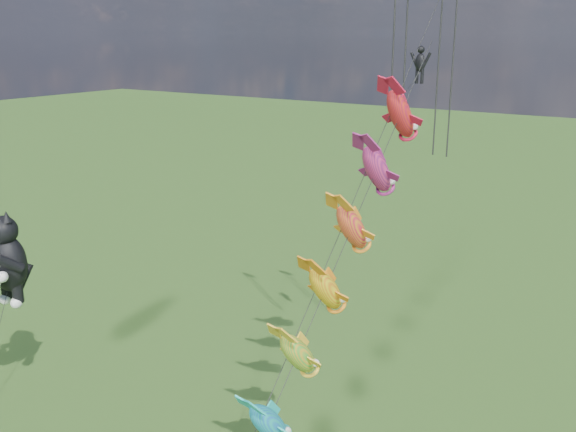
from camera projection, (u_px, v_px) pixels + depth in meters
The scene contains 3 objects.
cat_kite_rig at pixel (3, 260), 32.36m from camera, with size 2.34×4.01×11.20m.
fish_windsock_rig at pixel (339, 258), 25.94m from camera, with size 2.25×15.88×19.31m.
parafoil_rig at pixel (418, 51), 29.59m from camera, with size 3.31×17.43×24.62m.
Camera 1 is at (30.58, -16.04, 19.64)m, focal length 40.00 mm.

